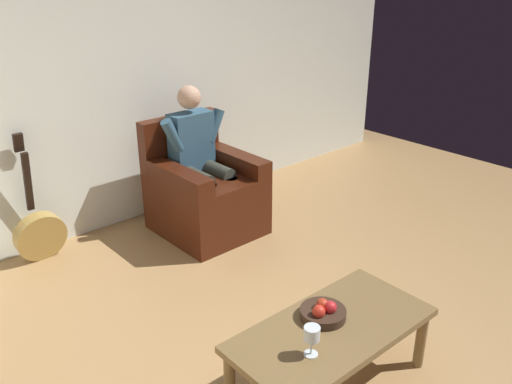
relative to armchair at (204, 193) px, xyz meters
The scene contains 8 objects.
ground_plane 2.06m from the armchair, 80.07° to the left, with size 7.61×7.61×0.00m, color #A67E4E.
wall_back 1.28m from the armchair, 61.43° to the right, with size 6.74×0.06×2.77m, color silver.
armchair is the anchor object (origin of this frame).
person_seated 0.33m from the armchair, 89.84° to the right, with size 0.63×0.54×1.23m.
coffee_table 2.07m from the armchair, 72.27° to the left, with size 1.14×0.58×0.40m.
guitar 1.33m from the armchair, 19.31° to the right, with size 0.39×0.23×1.00m.
wine_glass_near 2.23m from the armchair, 66.85° to the left, with size 0.08×0.08×0.16m.
fruit_bowl 1.99m from the armchair, 72.09° to the left, with size 0.25×0.25×0.11m.
Camera 1 is at (2.12, 1.42, 2.16)m, focal length 37.73 mm.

